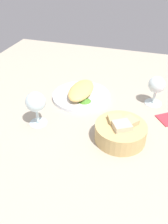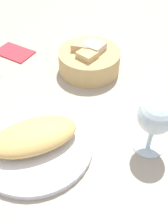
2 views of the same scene
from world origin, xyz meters
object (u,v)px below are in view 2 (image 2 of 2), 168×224
plate (36,145)px  wine_glass_near (155,119)px  bread_basket (89,60)px  folded_napkin (14,52)px

plate → wine_glass_near: wine_glass_near is taller
bread_basket → folded_napkin: 23.99cm
plate → bread_basket: 29.29cm
wine_glass_near → folded_napkin: (-17.46, 45.91, -7.99)cm
folded_napkin → wine_glass_near: bearing=164.8°
plate → bread_basket: bread_basket is taller
wine_glass_near → plate: bearing=156.9°
plate → bread_basket: (21.01, 20.24, 2.57)cm
plate → bread_basket: bearing=43.9°
plate → wine_glass_near: (21.37, -9.11, 7.69)cm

